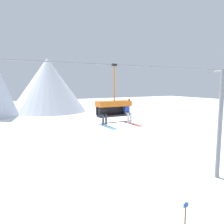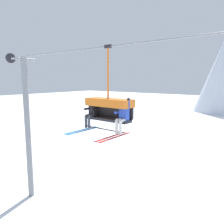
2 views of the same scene
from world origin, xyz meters
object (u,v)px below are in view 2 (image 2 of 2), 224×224
(skier_blue, at_px, (122,116))
(skier_black, at_px, (91,112))
(chairlift_chair, at_px, (109,106))
(lift_tower_near, at_px, (27,126))

(skier_blue, bearing_deg, skier_black, -179.75)
(chairlift_chair, distance_m, skier_black, 0.86)
(lift_tower_near, relative_size, chairlift_chair, 2.89)
(chairlift_chair, xyz_separation_m, skier_blue, (0.78, -0.21, -0.29))
(lift_tower_near, distance_m, skier_black, 6.76)
(lift_tower_near, height_order, skier_black, lift_tower_near)
(skier_black, distance_m, skier_blue, 1.55)
(lift_tower_near, height_order, chairlift_chair, lift_tower_near)
(lift_tower_near, relative_size, skier_blue, 5.35)
(skier_blue, bearing_deg, chairlift_chair, 164.59)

